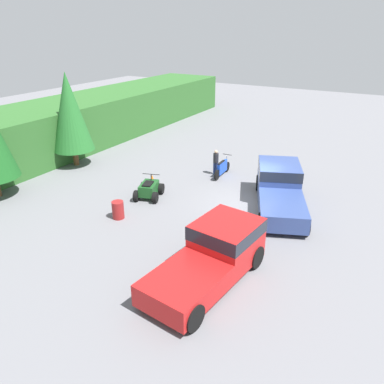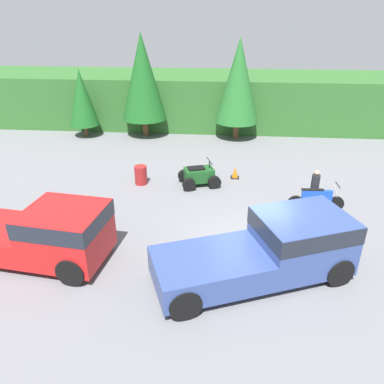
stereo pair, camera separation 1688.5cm
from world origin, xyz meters
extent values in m
plane|color=slate|center=(0.00, 0.00, 0.00)|extent=(80.00, 80.00, 0.00)
cube|color=#2D6028|center=(0.00, 16.00, 1.71)|extent=(44.00, 6.00, 3.42)
cylinder|color=brown|center=(-0.22, 12.44, 0.55)|extent=(0.36, 0.36, 1.09)
cone|color=#236628|center=(-0.22, 12.44, 3.59)|extent=(2.67, 2.67, 4.98)
cube|color=red|center=(-5.78, -1.25, 1.08)|extent=(2.61, 2.42, 1.67)
cube|color=#1E232D|center=(-5.78, -1.25, 1.63)|extent=(2.64, 2.44, 0.53)
cube|color=red|center=(-8.40, -0.93, 0.65)|extent=(3.14, 2.48, 0.81)
cylinder|color=black|center=(-5.07, -0.34, 0.45)|extent=(0.93, 0.39, 0.90)
cylinder|color=black|center=(-5.31, -2.31, 0.45)|extent=(0.93, 0.39, 0.90)
cylinder|color=black|center=(-9.13, 0.15, 0.45)|extent=(0.93, 0.39, 0.90)
cylinder|color=black|center=(-9.37, -1.81, 0.45)|extent=(0.93, 0.39, 0.90)
cube|color=#334784|center=(1.51, -0.98, 1.08)|extent=(3.26, 2.98, 1.67)
cube|color=#1E232D|center=(1.51, -0.98, 1.63)|extent=(3.29, 3.00, 0.53)
cube|color=#334784|center=(-1.23, -2.07, 0.65)|extent=(3.81, 3.19, 0.81)
cylinder|color=black|center=(1.84, 0.21, 0.45)|extent=(0.94, 0.59, 0.90)
cylinder|color=black|center=(2.57, -1.62, 0.45)|extent=(0.94, 0.59, 0.90)
cylinder|color=black|center=(-2.56, -1.54, 0.45)|extent=(0.94, 0.59, 0.90)
cylinder|color=black|center=(-1.82, -3.37, 0.45)|extent=(0.94, 0.59, 0.90)
cylinder|color=black|center=(3.67, 3.04, 0.32)|extent=(0.65, 0.13, 0.65)
cylinder|color=black|center=(2.05, 2.97, 0.32)|extent=(0.65, 0.13, 0.65)
cube|color=blue|center=(2.86, 3.00, 0.55)|extent=(1.21, 0.21, 0.72)
cylinder|color=#B7B7BC|center=(3.62, 3.04, 0.74)|extent=(0.31, 0.06, 0.81)
cylinder|color=black|center=(3.62, 3.04, 1.16)|extent=(0.06, 0.60, 0.04)
cube|color=black|center=(2.66, 2.99, 0.94)|extent=(0.89, 0.18, 0.06)
cylinder|color=black|center=(-1.64, 5.78, 0.30)|extent=(0.63, 0.39, 0.59)
cylinder|color=black|center=(-1.31, 4.79, 0.30)|extent=(0.63, 0.39, 0.59)
cylinder|color=black|center=(-2.78, 5.41, 0.30)|extent=(0.63, 0.39, 0.59)
cylinder|color=black|center=(-2.45, 4.42, 0.30)|extent=(0.63, 0.39, 0.59)
cube|color=#194C1E|center=(-2.05, 5.10, 0.52)|extent=(1.50, 1.18, 0.60)
cylinder|color=black|center=(-1.59, 5.25, 0.99)|extent=(0.06, 0.06, 0.35)
cylinder|color=black|center=(-1.59, 5.25, 1.17)|extent=(0.34, 0.95, 0.04)
cube|color=black|center=(-2.18, 5.06, 0.86)|extent=(0.87, 0.68, 0.08)
cylinder|color=navy|center=(2.85, 3.54, 0.40)|extent=(0.18, 0.18, 0.80)
cylinder|color=navy|center=(2.83, 3.36, 0.40)|extent=(0.18, 0.18, 0.80)
cylinder|color=#232328|center=(2.84, 3.45, 1.09)|extent=(0.36, 0.36, 0.60)
sphere|color=tan|center=(2.84, 3.45, 1.50)|extent=(0.24, 0.24, 0.22)
cube|color=black|center=(-0.35, 6.09, 0.01)|extent=(0.42, 0.42, 0.03)
cone|color=orange|center=(-0.35, 6.09, 0.28)|extent=(0.32, 0.32, 0.55)
cylinder|color=maroon|center=(-4.78, 4.99, 0.44)|extent=(0.58, 0.58, 0.88)
camera|label=1|loc=(-17.15, -6.18, 8.68)|focal=35.00mm
camera|label=2|loc=(-0.97, -10.86, 7.39)|focal=35.00mm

